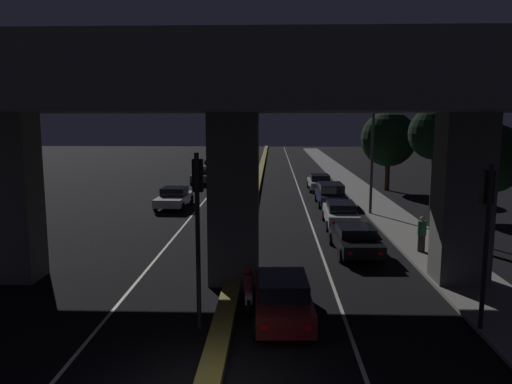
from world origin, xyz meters
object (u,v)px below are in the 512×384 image
(traffic_light_left_of_median, at_px, (198,210))
(car_grey_second_oncoming, at_px, (202,176))
(car_dark_blue_fourth, at_px, (331,194))
(car_black_second, at_px, (355,239))
(pedestrian_on_sidewalk, at_px, (422,234))
(car_white_fifth, at_px, (319,182))
(car_silver_third_oncoming, at_px, (212,166))
(car_white_lead_oncoming, at_px, (174,197))
(street_lamp, at_px, (368,138))
(motorcycle_white_filtering_near, at_px, (249,292))
(car_white_third, at_px, (340,214))
(car_dark_red_lead, at_px, (282,297))
(traffic_light_right_of_median, at_px, (486,219))

(traffic_light_left_of_median, xyz_separation_m, car_grey_second_oncoming, (-4.68, 33.18, -2.83))
(car_dark_blue_fourth, bearing_deg, car_black_second, 178.49)
(car_black_second, relative_size, pedestrian_on_sidewalk, 2.82)
(traffic_light_left_of_median, xyz_separation_m, pedestrian_on_sidewalk, (9.07, 8.43, -2.64))
(car_white_fifth, relative_size, car_silver_third_oncoming, 1.09)
(car_white_lead_oncoming, xyz_separation_m, car_silver_third_oncoming, (-0.13, 22.80, 0.02))
(street_lamp, distance_m, motorcycle_white_filtering_near, 18.31)
(traffic_light_left_of_median, bearing_deg, car_white_third, 66.98)
(street_lamp, distance_m, car_black_second, 10.45)
(car_dark_blue_fourth, relative_size, car_white_fifth, 1.03)
(car_black_second, height_order, motorcycle_white_filtering_near, motorcycle_white_filtering_near)
(car_dark_blue_fourth, relative_size, car_grey_second_oncoming, 1.09)
(car_dark_red_lead, distance_m, car_white_lead_oncoming, 20.96)
(street_lamp, relative_size, car_dark_red_lead, 1.93)
(street_lamp, relative_size, pedestrian_on_sidewalk, 5.14)
(car_white_third, distance_m, car_grey_second_oncoming, 21.65)
(car_white_lead_oncoming, height_order, motorcycle_white_filtering_near, motorcycle_white_filtering_near)
(car_dark_blue_fourth, height_order, car_grey_second_oncoming, car_dark_blue_fourth)
(car_black_second, bearing_deg, traffic_light_right_of_median, -166.61)
(car_white_fifth, bearing_deg, traffic_light_right_of_median, -176.00)
(traffic_light_right_of_median, bearing_deg, traffic_light_left_of_median, -179.98)
(car_white_fifth, bearing_deg, car_white_third, 179.42)
(car_silver_third_oncoming, bearing_deg, pedestrian_on_sidewalk, 22.60)
(car_dark_blue_fourth, bearing_deg, car_grey_second_oncoming, 43.58)
(street_lamp, bearing_deg, pedestrian_on_sidewalk, -84.92)
(street_lamp, xyz_separation_m, car_white_third, (-2.11, -3.38, -4.23))
(street_lamp, distance_m, car_silver_third_oncoming, 28.76)
(motorcycle_white_filtering_near, bearing_deg, car_black_second, -35.91)
(street_lamp, xyz_separation_m, car_dark_red_lead, (-5.73, -17.22, -4.23))
(car_silver_third_oncoming, bearing_deg, motorcycle_white_filtering_near, 9.23)
(car_grey_second_oncoming, bearing_deg, street_lamp, 38.94)
(traffic_light_left_of_median, bearing_deg, traffic_light_right_of_median, 0.02)
(traffic_light_right_of_median, relative_size, car_dark_red_lead, 1.13)
(motorcycle_white_filtering_near, relative_size, pedestrian_on_sidewalk, 1.07)
(traffic_light_right_of_median, height_order, motorcycle_white_filtering_near, traffic_light_right_of_median)
(traffic_light_right_of_median, xyz_separation_m, car_white_lead_oncoming, (-13.11, 20.23, -2.68))
(traffic_light_left_of_median, bearing_deg, motorcycle_white_filtering_near, 44.37)
(car_dark_red_lead, distance_m, car_dark_blue_fourth, 21.36)
(car_white_third, relative_size, motorcycle_white_filtering_near, 2.69)
(car_black_second, height_order, pedestrian_on_sidewalk, pedestrian_on_sidewalk)
(traffic_light_left_of_median, distance_m, car_white_lead_oncoming, 20.98)
(traffic_light_right_of_median, relative_size, car_white_fifth, 1.10)
(car_dark_red_lead, xyz_separation_m, car_silver_third_oncoming, (-7.41, 42.45, -0.02))
(traffic_light_left_of_median, distance_m, car_white_fifth, 29.76)
(car_white_lead_oncoming, bearing_deg, street_lamp, 81.21)
(car_white_third, height_order, car_silver_third_oncoming, car_white_third)
(car_white_third, bearing_deg, car_silver_third_oncoming, 22.60)
(car_white_third, relative_size, car_grey_second_oncoming, 1.11)
(car_dark_red_lead, xyz_separation_m, car_black_second, (3.53, 7.96, -0.08))
(traffic_light_left_of_median, bearing_deg, car_grey_second_oncoming, 98.02)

